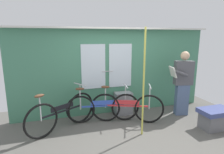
% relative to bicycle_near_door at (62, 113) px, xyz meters
% --- Properties ---
extents(ground_plane, '(6.08, 4.26, 0.04)m').
position_rel_bicycle_near_door_xyz_m(ground_plane, '(1.36, -0.67, -0.40)').
color(ground_plane, '#56544F').
extents(train_door_wall, '(5.08, 0.28, 2.19)m').
position_rel_bicycle_near_door_xyz_m(train_door_wall, '(1.35, 0.65, 0.76)').
color(train_door_wall, '#427F60').
rests_on(train_door_wall, ground_plane).
extents(bicycle_near_door, '(1.47, 0.91, 0.93)m').
position_rel_bicycle_near_door_xyz_m(bicycle_near_door, '(0.00, 0.00, 0.00)').
color(bicycle_near_door, black).
rests_on(bicycle_near_door, ground_plane).
extents(bicycle_leaning_behind, '(1.70, 0.45, 0.88)m').
position_rel_bicycle_near_door_xyz_m(bicycle_leaning_behind, '(0.92, 0.13, -0.02)').
color(bicycle_leaning_behind, black).
rests_on(bicycle_leaning_behind, ground_plane).
extents(bicycle_by_pole, '(1.60, 0.72, 0.90)m').
position_rel_bicycle_near_door_xyz_m(bicycle_by_pole, '(1.45, -0.05, -0.01)').
color(bicycle_by_pole, black).
rests_on(bicycle_by_pole, ground_plane).
extents(passenger_reading_newspaper, '(0.60, 0.53, 1.63)m').
position_rel_bicycle_near_door_xyz_m(passenger_reading_newspaper, '(2.95, -0.01, 0.48)').
color(passenger_reading_newspaper, slate).
rests_on(passenger_reading_newspaper, ground_plane).
extents(trash_bin_by_wall, '(0.44, 0.28, 0.58)m').
position_rel_bicycle_near_door_xyz_m(trash_bin_by_wall, '(1.54, 0.44, -0.09)').
color(trash_bin_by_wall, gray).
rests_on(trash_bin_by_wall, ground_plane).
extents(handrail_pole, '(0.04, 0.04, 2.15)m').
position_rel_bicycle_near_door_xyz_m(handrail_pole, '(1.55, -0.67, 0.69)').
color(handrail_pole, '#C6C14C').
rests_on(handrail_pole, ground_plane).
extents(bench_seat_corner, '(0.70, 0.44, 0.45)m').
position_rel_bicycle_near_door_xyz_m(bench_seat_corner, '(3.18, -0.90, -0.14)').
color(bench_seat_corner, '#3D477F').
rests_on(bench_seat_corner, ground_plane).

